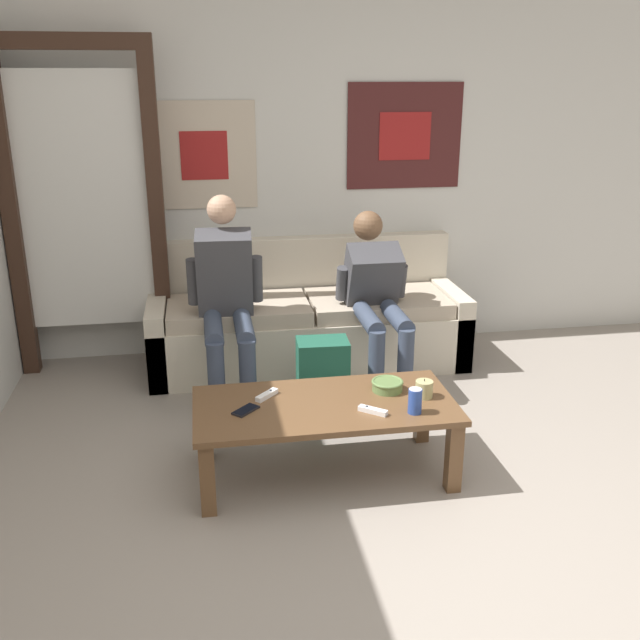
{
  "coord_description": "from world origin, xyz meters",
  "views": [
    {
      "loc": [
        -0.87,
        -2.24,
        1.92
      ],
      "look_at": [
        -0.25,
        1.42,
        0.63
      ],
      "focal_mm": 40.0,
      "sensor_mm": 36.0,
      "label": 1
    }
  ],
  "objects_px": {
    "ceramic_bowl": "(387,385)",
    "game_controller_near_right": "(267,395)",
    "pillar_candle": "(424,389)",
    "cell_phone": "(246,410)",
    "coffee_table": "(325,414)",
    "backpack": "(323,378)",
    "person_seated_adult": "(226,294)",
    "couch": "(307,323)",
    "game_controller_near_left": "(373,411)",
    "person_seated_teen": "(377,294)",
    "drink_can_blue": "(415,401)"
  },
  "relations": [
    {
      "from": "ceramic_bowl",
      "to": "game_controller_near_right",
      "type": "height_order",
      "value": "ceramic_bowl"
    },
    {
      "from": "pillar_candle",
      "to": "cell_phone",
      "type": "distance_m",
      "value": 0.89
    },
    {
      "from": "coffee_table",
      "to": "backpack",
      "type": "height_order",
      "value": "backpack"
    },
    {
      "from": "person_seated_adult",
      "to": "pillar_candle",
      "type": "distance_m",
      "value": 1.44
    },
    {
      "from": "backpack",
      "to": "ceramic_bowl",
      "type": "xyz_separation_m",
      "value": [
        0.23,
        -0.6,
        0.21
      ]
    },
    {
      "from": "pillar_candle",
      "to": "game_controller_near_right",
      "type": "height_order",
      "value": "pillar_candle"
    },
    {
      "from": "couch",
      "to": "person_seated_adult",
      "type": "distance_m",
      "value": 0.79
    },
    {
      "from": "coffee_table",
      "to": "couch",
      "type": "bearing_deg",
      "value": 84.72
    },
    {
      "from": "pillar_candle",
      "to": "game_controller_near_right",
      "type": "relative_size",
      "value": 0.77
    },
    {
      "from": "game_controller_near_left",
      "to": "game_controller_near_right",
      "type": "relative_size",
      "value": 1.04
    },
    {
      "from": "person_seated_teen",
      "to": "game_controller_near_right",
      "type": "relative_size",
      "value": 8.41
    },
    {
      "from": "person_seated_teen",
      "to": "game_controller_near_right",
      "type": "bearing_deg",
      "value": -128.99
    },
    {
      "from": "person_seated_adult",
      "to": "drink_can_blue",
      "type": "xyz_separation_m",
      "value": [
        0.82,
        -1.25,
        -0.19
      ]
    },
    {
      "from": "game_controller_near_left",
      "to": "cell_phone",
      "type": "xyz_separation_m",
      "value": [
        -0.59,
        0.12,
        -0.01
      ]
    },
    {
      "from": "coffee_table",
      "to": "person_seated_teen",
      "type": "bearing_deg",
      "value": 64.38
    },
    {
      "from": "person_seated_adult",
      "to": "drink_can_blue",
      "type": "bearing_deg",
      "value": -56.59
    },
    {
      "from": "person_seated_adult",
      "to": "person_seated_teen",
      "type": "height_order",
      "value": "person_seated_adult"
    },
    {
      "from": "person_seated_teen",
      "to": "cell_phone",
      "type": "height_order",
      "value": "person_seated_teen"
    },
    {
      "from": "backpack",
      "to": "game_controller_near_right",
      "type": "relative_size",
      "value": 3.54
    },
    {
      "from": "backpack",
      "to": "game_controller_near_left",
      "type": "height_order",
      "value": "backpack"
    },
    {
      "from": "game_controller_near_left",
      "to": "couch",
      "type": "bearing_deg",
      "value": 92.43
    },
    {
      "from": "cell_phone",
      "to": "couch",
      "type": "bearing_deg",
      "value": 70.85
    },
    {
      "from": "drink_can_blue",
      "to": "cell_phone",
      "type": "bearing_deg",
      "value": 169.25
    },
    {
      "from": "couch",
      "to": "backpack",
      "type": "distance_m",
      "value": 0.8
    },
    {
      "from": "backpack",
      "to": "pillar_candle",
      "type": "height_order",
      "value": "pillar_candle"
    },
    {
      "from": "person_seated_teen",
      "to": "pillar_candle",
      "type": "height_order",
      "value": "person_seated_teen"
    },
    {
      "from": "couch",
      "to": "ceramic_bowl",
      "type": "height_order",
      "value": "couch"
    },
    {
      "from": "pillar_candle",
      "to": "cell_phone",
      "type": "height_order",
      "value": "pillar_candle"
    },
    {
      "from": "couch",
      "to": "cell_phone",
      "type": "height_order",
      "value": "couch"
    },
    {
      "from": "backpack",
      "to": "pillar_candle",
      "type": "distance_m",
      "value": 0.83
    },
    {
      "from": "ceramic_bowl",
      "to": "cell_phone",
      "type": "height_order",
      "value": "ceramic_bowl"
    },
    {
      "from": "drink_can_blue",
      "to": "game_controller_near_right",
      "type": "height_order",
      "value": "drink_can_blue"
    },
    {
      "from": "person_seated_teen",
      "to": "ceramic_bowl",
      "type": "height_order",
      "value": "person_seated_teen"
    },
    {
      "from": "coffee_table",
      "to": "person_seated_teen",
      "type": "xyz_separation_m",
      "value": [
        0.53,
        1.1,
        0.26
      ]
    },
    {
      "from": "person_seated_adult",
      "to": "game_controller_near_right",
      "type": "xyz_separation_m",
      "value": [
        0.15,
        -0.96,
        -0.24
      ]
    },
    {
      "from": "game_controller_near_left",
      "to": "cell_phone",
      "type": "height_order",
      "value": "game_controller_near_left"
    },
    {
      "from": "game_controller_near_left",
      "to": "drink_can_blue",
      "type": "bearing_deg",
      "value": -9.14
    },
    {
      "from": "cell_phone",
      "to": "backpack",
      "type": "bearing_deg",
      "value": 55.06
    },
    {
      "from": "person_seated_teen",
      "to": "cell_phone",
      "type": "relative_size",
      "value": 7.49
    },
    {
      "from": "coffee_table",
      "to": "person_seated_adult",
      "type": "relative_size",
      "value": 1.05
    },
    {
      "from": "couch",
      "to": "person_seated_adult",
      "type": "bearing_deg",
      "value": -143.38
    },
    {
      "from": "pillar_candle",
      "to": "drink_can_blue",
      "type": "xyz_separation_m",
      "value": [
        -0.1,
        -0.16,
        0.02
      ]
    },
    {
      "from": "person_seated_adult",
      "to": "drink_can_blue",
      "type": "distance_m",
      "value": 1.51
    },
    {
      "from": "person_seated_adult",
      "to": "game_controller_near_left",
      "type": "relative_size",
      "value": 9.18
    },
    {
      "from": "person_seated_adult",
      "to": "person_seated_teen",
      "type": "bearing_deg",
      "value": 1.93
    },
    {
      "from": "person_seated_teen",
      "to": "pillar_candle",
      "type": "bearing_deg",
      "value": -91.58
    },
    {
      "from": "coffee_table",
      "to": "ceramic_bowl",
      "type": "bearing_deg",
      "value": 14.96
    },
    {
      "from": "couch",
      "to": "ceramic_bowl",
      "type": "relative_size",
      "value": 13.13
    },
    {
      "from": "couch",
      "to": "ceramic_bowl",
      "type": "bearing_deg",
      "value": -81.8
    },
    {
      "from": "backpack",
      "to": "ceramic_bowl",
      "type": "relative_size",
      "value": 2.78
    }
  ]
}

